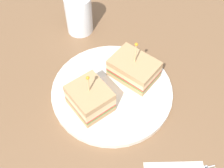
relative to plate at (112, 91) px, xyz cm
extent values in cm
cube|color=brown|center=(0.00, 0.00, -1.66)|extent=(116.41, 116.41, 2.00)
cylinder|color=silver|center=(0.00, 0.00, 0.00)|extent=(26.29, 26.29, 1.32)
cube|color=tan|center=(5.32, 2.98, 1.35)|extent=(9.72, 10.18, 1.37)
cube|color=#478438|center=(5.32, 2.98, 2.23)|extent=(9.72, 10.18, 0.40)
cube|color=red|center=(5.32, 2.98, 2.68)|extent=(9.72, 10.18, 0.50)
cube|color=#E0B784|center=(5.32, 2.98, 3.84)|extent=(9.72, 10.18, 1.83)
cube|color=tan|center=(5.32, 2.98, 5.44)|extent=(9.72, 10.18, 1.37)
cylinder|color=tan|center=(5.32, 2.98, 7.78)|extent=(0.30, 0.30, 4.68)
sphere|color=orange|center=(5.32, 2.98, 10.12)|extent=(0.70, 0.70, 0.70)
cube|color=tan|center=(-5.62, -2.65, 1.29)|extent=(11.72, 12.22, 1.26)
cube|color=#478438|center=(-5.62, -2.65, 2.12)|extent=(11.72, 12.22, 0.40)
cube|color=red|center=(-5.62, -2.65, 2.57)|extent=(11.72, 12.22, 0.50)
cube|color=#E0B784|center=(-5.62, -2.65, 3.43)|extent=(11.72, 12.22, 1.22)
cube|color=tan|center=(-5.62, -2.65, 4.66)|extent=(11.72, 12.22, 1.26)
cylinder|color=tan|center=(-5.62, -2.65, 7.58)|extent=(0.30, 0.30, 5.83)
sphere|color=orange|center=(-5.62, -2.65, 10.50)|extent=(0.70, 0.70, 0.70)
cylinder|color=gold|center=(3.07, -21.80, 3.03)|extent=(5.86, 5.86, 7.38)
cylinder|color=white|center=(3.07, -21.80, 4.38)|extent=(6.66, 6.66, 10.08)
cube|color=silver|center=(-13.59, 20.69, -0.48)|extent=(2.00, 0.24, 0.35)
camera|label=1|loc=(8.91, 35.68, 51.95)|focal=46.69mm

